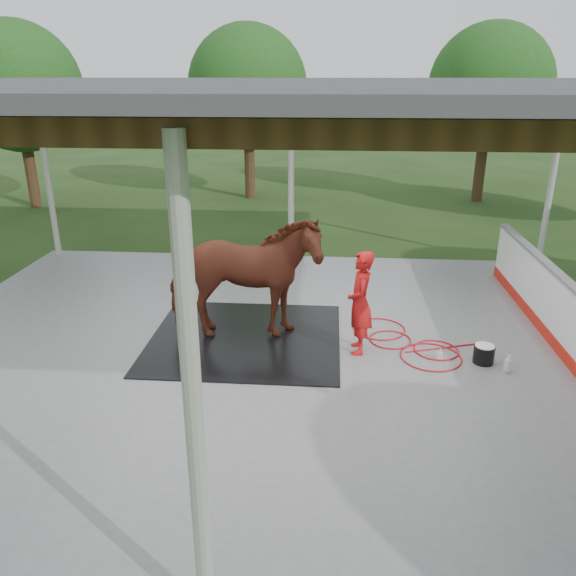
# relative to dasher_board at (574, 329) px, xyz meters

# --- Properties ---
(ground) EXTENTS (100.00, 100.00, 0.00)m
(ground) POSITION_rel_dasher_board_xyz_m (-4.60, 0.00, -0.59)
(ground) COLOR #1E3814
(concrete_slab) EXTENTS (12.00, 10.00, 0.05)m
(concrete_slab) POSITION_rel_dasher_board_xyz_m (-4.60, 0.00, -0.57)
(concrete_slab) COLOR slate
(concrete_slab) RESTS_ON ground
(pavilion_structure) EXTENTS (12.60, 10.60, 4.05)m
(pavilion_structure) POSITION_rel_dasher_board_xyz_m (-4.60, -0.00, 3.37)
(pavilion_structure) COLOR beige
(pavilion_structure) RESTS_ON ground
(dasher_board) EXTENTS (0.16, 8.00, 1.15)m
(dasher_board) POSITION_rel_dasher_board_xyz_m (0.00, 0.00, 0.00)
(dasher_board) COLOR red
(dasher_board) RESTS_ON concrete_slab
(tree_belt) EXTENTS (28.00, 28.00, 5.80)m
(tree_belt) POSITION_rel_dasher_board_xyz_m (-4.30, 0.90, 3.20)
(tree_belt) COLOR #382314
(tree_belt) RESTS_ON ground
(rubber_mat) EXTENTS (3.13, 2.93, 0.02)m
(rubber_mat) POSITION_rel_dasher_board_xyz_m (-5.05, 0.41, -0.53)
(rubber_mat) COLOR black
(rubber_mat) RESTS_ON concrete_slab
(horse) EXTENTS (2.58, 1.42, 2.08)m
(horse) POSITION_rel_dasher_board_xyz_m (-5.05, 0.41, 0.52)
(horse) COLOR brown
(horse) RESTS_ON rubber_mat
(handler) EXTENTS (0.41, 0.61, 1.65)m
(handler) POSITION_rel_dasher_board_xyz_m (-3.20, 0.12, 0.28)
(handler) COLOR red
(handler) RESTS_ON concrete_slab
(wash_bucket) EXTENTS (0.31, 0.31, 0.29)m
(wash_bucket) POSITION_rel_dasher_board_xyz_m (-1.30, -0.13, -0.39)
(wash_bucket) COLOR black
(wash_bucket) RESTS_ON concrete_slab
(soap_bottle_a) EXTENTS (0.16, 0.16, 0.28)m
(soap_bottle_a) POSITION_rel_dasher_board_xyz_m (-1.02, -0.40, -0.40)
(soap_bottle_a) COLOR silver
(soap_bottle_a) RESTS_ON concrete_slab
(soap_bottle_b) EXTENTS (0.09, 0.10, 0.18)m
(soap_bottle_b) POSITION_rel_dasher_board_xyz_m (-1.95, -0.09, -0.45)
(soap_bottle_b) COLOR #338CD8
(soap_bottle_b) RESTS_ON concrete_slab
(hose_coil) EXTENTS (1.98, 1.90, 0.02)m
(hose_coil) POSITION_rel_dasher_board_xyz_m (-2.36, 0.41, -0.53)
(hose_coil) COLOR red
(hose_coil) RESTS_ON concrete_slab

